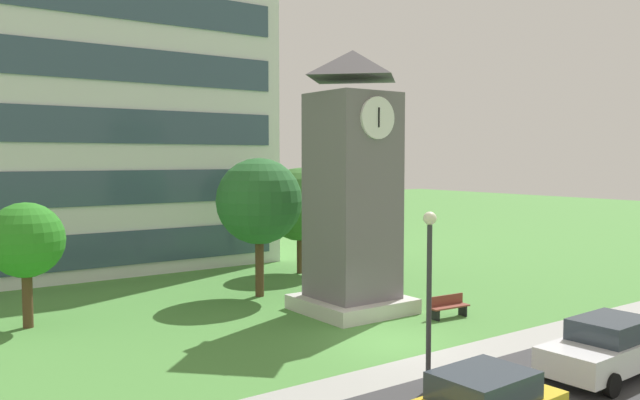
{
  "coord_description": "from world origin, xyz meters",
  "views": [
    {
      "loc": [
        -14.58,
        -16.36,
        6.33
      ],
      "look_at": [
        0.91,
        5.29,
        4.6
      ],
      "focal_mm": 36.16,
      "sensor_mm": 36.0,
      "label": 1
    }
  ],
  "objects_px": {
    "street_lamp": "(429,278)",
    "tree_streetside": "(26,241)",
    "tree_near_tower": "(300,204)",
    "clock_tower": "(352,196)",
    "tree_by_building": "(259,202)",
    "parked_car_white": "(607,347)",
    "park_bench": "(448,306)"
  },
  "relations": [
    {
      "from": "clock_tower",
      "to": "parked_car_white",
      "type": "distance_m",
      "value": 11.35
    },
    {
      "from": "tree_streetside",
      "to": "park_bench",
      "type": "bearing_deg",
      "value": -30.25
    },
    {
      "from": "street_lamp",
      "to": "tree_streetside",
      "type": "height_order",
      "value": "street_lamp"
    },
    {
      "from": "street_lamp",
      "to": "tree_streetside",
      "type": "distance_m",
      "value": 15.36
    },
    {
      "from": "street_lamp",
      "to": "park_bench",
      "type": "bearing_deg",
      "value": 39.5
    },
    {
      "from": "clock_tower",
      "to": "street_lamp",
      "type": "bearing_deg",
      "value": -115.66
    },
    {
      "from": "street_lamp",
      "to": "tree_near_tower",
      "type": "distance_m",
      "value": 18.5
    },
    {
      "from": "parked_car_white",
      "to": "tree_by_building",
      "type": "bearing_deg",
      "value": 99.97
    },
    {
      "from": "street_lamp",
      "to": "parked_car_white",
      "type": "distance_m",
      "value": 5.96
    },
    {
      "from": "tree_streetside",
      "to": "tree_near_tower",
      "type": "height_order",
      "value": "tree_near_tower"
    },
    {
      "from": "clock_tower",
      "to": "parked_car_white",
      "type": "relative_size",
      "value": 2.29
    },
    {
      "from": "park_bench",
      "to": "tree_near_tower",
      "type": "height_order",
      "value": "tree_near_tower"
    },
    {
      "from": "clock_tower",
      "to": "tree_by_building",
      "type": "distance_m",
      "value": 5.03
    },
    {
      "from": "tree_by_building",
      "to": "tree_near_tower",
      "type": "xyz_separation_m",
      "value": [
        4.82,
        3.88,
        -0.56
      ]
    },
    {
      "from": "tree_near_tower",
      "to": "parked_car_white",
      "type": "bearing_deg",
      "value": -96.31
    },
    {
      "from": "street_lamp",
      "to": "tree_streetside",
      "type": "bearing_deg",
      "value": 118.99
    },
    {
      "from": "clock_tower",
      "to": "tree_by_building",
      "type": "height_order",
      "value": "clock_tower"
    },
    {
      "from": "tree_streetside",
      "to": "tree_by_building",
      "type": "relative_size",
      "value": 0.74
    },
    {
      "from": "clock_tower",
      "to": "street_lamp",
      "type": "relative_size",
      "value": 2.18
    },
    {
      "from": "clock_tower",
      "to": "parked_car_white",
      "type": "height_order",
      "value": "clock_tower"
    },
    {
      "from": "park_bench",
      "to": "tree_streetside",
      "type": "distance_m",
      "value": 16.34
    },
    {
      "from": "park_bench",
      "to": "street_lamp",
      "type": "height_order",
      "value": "street_lamp"
    },
    {
      "from": "tree_by_building",
      "to": "clock_tower",
      "type": "bearing_deg",
      "value": -70.64
    },
    {
      "from": "tree_streetside",
      "to": "tree_near_tower",
      "type": "relative_size",
      "value": 0.81
    },
    {
      "from": "tree_near_tower",
      "to": "park_bench",
      "type": "bearing_deg",
      "value": -93.62
    },
    {
      "from": "clock_tower",
      "to": "park_bench",
      "type": "height_order",
      "value": "clock_tower"
    },
    {
      "from": "park_bench",
      "to": "tree_by_building",
      "type": "distance_m",
      "value": 9.64
    },
    {
      "from": "street_lamp",
      "to": "tree_near_tower",
      "type": "height_order",
      "value": "tree_near_tower"
    },
    {
      "from": "park_bench",
      "to": "tree_by_building",
      "type": "height_order",
      "value": "tree_by_building"
    },
    {
      "from": "street_lamp",
      "to": "tree_streetside",
      "type": "xyz_separation_m",
      "value": [
        -7.44,
        13.43,
        0.16
      ]
    },
    {
      "from": "tree_near_tower",
      "to": "clock_tower",
      "type": "bearing_deg",
      "value": -110.11
    },
    {
      "from": "clock_tower",
      "to": "tree_by_building",
      "type": "bearing_deg",
      "value": 109.36
    }
  ]
}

